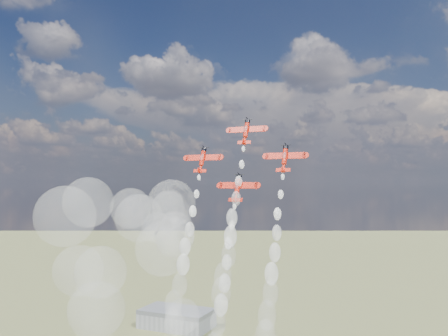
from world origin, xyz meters
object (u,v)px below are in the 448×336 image
(hangar, at_px, (177,318))
(plane_right, at_px, (285,158))
(plane_lead, at_px, (246,131))
(plane_left, at_px, (202,159))
(plane_slot, at_px, (237,187))

(hangar, xyz_separation_m, plane_right, (128.69, -164.06, 104.69))
(plane_lead, bearing_deg, plane_right, -14.78)
(hangar, relative_size, plane_right, 4.10)
(plane_left, bearing_deg, hangar, 121.78)
(plane_left, xyz_separation_m, plane_right, (27.03, 0.00, 0.00))
(plane_right, xyz_separation_m, plane_slot, (-13.52, -3.57, -8.76))
(hangar, height_order, plane_lead, plane_lead)
(plane_left, height_order, plane_slot, plane_left)
(hangar, relative_size, plane_lead, 4.10)
(hangar, relative_size, plane_left, 4.10)
(plane_lead, xyz_separation_m, plane_slot, (0.00, -7.13, -17.53))
(plane_left, bearing_deg, plane_lead, 14.78)
(hangar, distance_m, plane_lead, 227.80)
(hangar, height_order, plane_left, plane_left)
(plane_lead, distance_m, plane_slot, 18.92)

